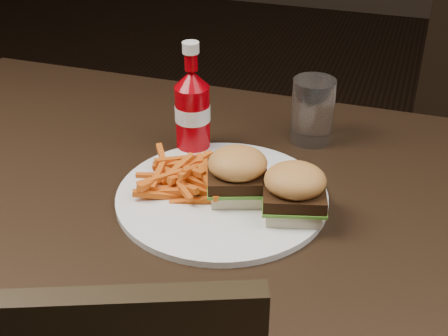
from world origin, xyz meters
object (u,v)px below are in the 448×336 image
(dining_table, at_px, (180,204))
(tumbler, at_px, (313,111))
(ketchup_bottle, at_px, (193,119))
(plate, at_px, (222,197))

(dining_table, xyz_separation_m, tumbler, (0.16, 0.23, 0.08))
(dining_table, height_order, tumbler, tumbler)
(dining_table, bearing_deg, tumbler, 56.39)
(ketchup_bottle, xyz_separation_m, tumbler, (0.18, 0.10, -0.01))
(dining_table, distance_m, tumbler, 0.29)
(plate, distance_m, ketchup_bottle, 0.17)
(ketchup_bottle, distance_m, tumbler, 0.21)
(dining_table, distance_m, ketchup_bottle, 0.16)
(ketchup_bottle, height_order, tumbler, ketchup_bottle)
(plate, height_order, tumbler, tumbler)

